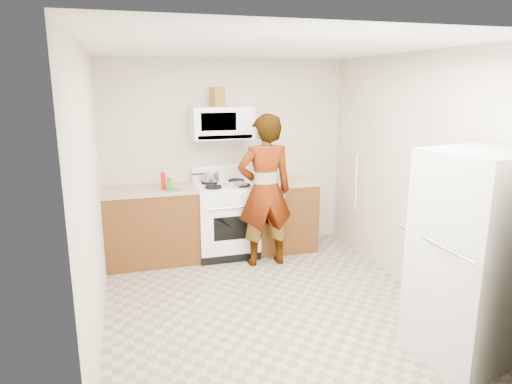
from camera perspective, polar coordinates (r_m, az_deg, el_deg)
name	(u,v)px	position (r m, az deg, el deg)	size (l,w,h in m)	color
floor	(268,303)	(4.79, 1.48, -13.69)	(3.60, 3.60, 0.00)	gray
back_wall	(227,156)	(6.06, -3.63, 4.55)	(3.20, 0.02, 2.50)	beige
right_wall	(412,174)	(5.07, 18.94, 2.10)	(0.02, 3.60, 2.50)	beige
cabinet_left	(152,227)	(5.82, -12.91, -4.26)	(1.12, 0.62, 0.90)	#612F17
counter_left	(150,190)	(5.70, -13.16, 0.23)	(1.14, 0.64, 0.04)	tan
cabinet_right	(282,216)	(6.14, 3.31, -2.98)	(0.80, 0.62, 0.90)	#612F17
counter_right	(283,182)	(6.03, 3.37, 1.29)	(0.82, 0.64, 0.04)	tan
gas_range	(226,218)	(5.92, -3.80, -3.27)	(0.76, 0.65, 1.13)	white
microwave	(222,123)	(5.81, -4.27, 8.63)	(0.76, 0.38, 0.40)	white
person	(265,191)	(5.48, 1.12, 0.13)	(0.67, 0.44, 1.85)	tan
fridge	(470,258)	(3.98, 25.18, -7.48)	(0.70, 0.70, 1.70)	white
kettle	(273,173)	(6.05, 2.12, 2.40)	(0.15, 0.15, 0.18)	silver
jug	(217,97)	(5.75, -4.86, 11.76)	(0.14, 0.14, 0.24)	brown
saucepan	(210,176)	(5.91, -5.73, 1.95)	(0.22, 0.22, 0.12)	#B2B2B6
tray	(235,185)	(5.67, -2.59, 0.92)	(0.25, 0.16, 0.05)	white
bottle_spray	(163,181)	(5.61, -11.50, 1.38)	(0.06, 0.06, 0.21)	red
bottle_hot_sauce	(172,184)	(5.59, -10.43, 1.05)	(0.05, 0.05, 0.14)	orange
bottle_green_cap	(169,184)	(5.50, -10.78, 0.96)	(0.05, 0.05, 0.17)	#198D19
pot_lid	(173,189)	(5.58, -10.30, 0.33)	(0.21, 0.21, 0.01)	silver
broom	(356,201)	(6.18, 12.34, -1.16)	(0.03, 0.03, 1.32)	white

